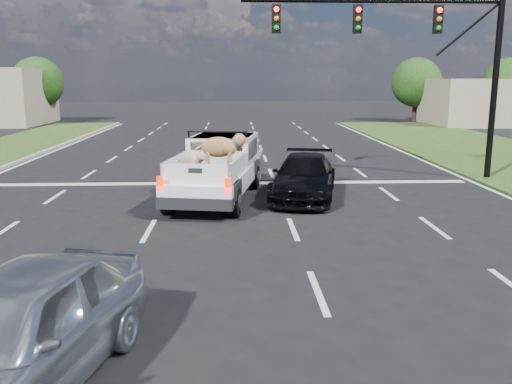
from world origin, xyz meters
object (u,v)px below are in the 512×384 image
traffic_signal (431,46)px  silver_sedan (14,333)px  pickup_truck (218,167)px  black_coupe (304,177)px

traffic_signal → silver_sedan: (-9.40, -13.38, -3.97)m
traffic_signal → pickup_truck: 8.77m
silver_sedan → black_coupe: size_ratio=0.98×
traffic_signal → black_coupe: 6.90m
silver_sedan → black_coupe: (4.67, 10.44, -0.10)m
traffic_signal → black_coupe: traffic_signal is taller
silver_sedan → traffic_signal: bearing=68.1°
pickup_truck → silver_sedan: (-2.02, -10.45, -0.23)m
black_coupe → traffic_signal: bearing=43.9°
pickup_truck → silver_sedan: size_ratio=1.31×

